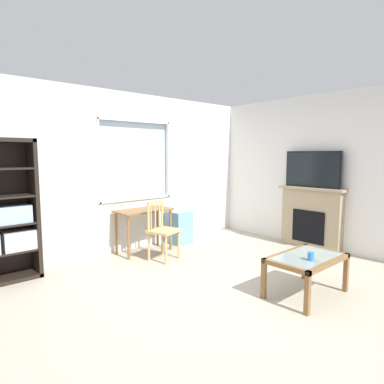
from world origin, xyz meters
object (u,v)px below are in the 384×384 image
object	(u,v)px
plastic_drawer_unit	(179,227)
tv	(313,169)
wooden_chair	(162,230)
sippy_cup	(311,256)
coffee_table	(306,262)
desk_under_window	(144,216)
fireplace	(311,217)

from	to	relation	value
plastic_drawer_unit	tv	xyz separation A→B (m)	(1.51, -1.74, 1.06)
wooden_chair	sippy_cup	size ratio (longest dim) A/B	10.00
sippy_cup	tv	bearing A→B (deg)	28.80
tv	coffee_table	world-z (taller)	tv
desk_under_window	wooden_chair	size ratio (longest dim) A/B	1.01
fireplace	coffee_table	distance (m)	2.10
plastic_drawer_unit	coffee_table	bearing A→B (deg)	-97.06
wooden_chair	coffee_table	world-z (taller)	wooden_chair
desk_under_window	sippy_cup	size ratio (longest dim) A/B	10.14
fireplace	tv	world-z (taller)	tv
desk_under_window	fireplace	distance (m)	2.87
desk_under_window	plastic_drawer_unit	distance (m)	0.84
wooden_chair	sippy_cup	world-z (taller)	wooden_chair
fireplace	plastic_drawer_unit	bearing A→B (deg)	131.29
desk_under_window	fireplace	size ratio (longest dim) A/B	0.79
tv	sippy_cup	size ratio (longest dim) A/B	10.95
plastic_drawer_unit	fireplace	bearing A→B (deg)	-48.71
coffee_table	wooden_chair	bearing A→B (deg)	102.20
coffee_table	plastic_drawer_unit	bearing A→B (deg)	82.94
tv	coffee_table	distance (m)	2.30
sippy_cup	wooden_chair	bearing A→B (deg)	99.03
wooden_chair	coffee_table	bearing A→B (deg)	-77.80
coffee_table	fireplace	bearing A→B (deg)	27.44
plastic_drawer_unit	coffee_table	distance (m)	2.73
desk_under_window	fireplace	bearing A→B (deg)	-36.12
fireplace	tv	xyz separation A→B (m)	(-0.02, 0.00, 0.83)
wooden_chair	coffee_table	xyz separation A→B (m)	(0.46, -2.14, -0.08)
coffee_table	sippy_cup	distance (m)	0.19
desk_under_window	plastic_drawer_unit	bearing A→B (deg)	3.63
wooden_chair	fireplace	world-z (taller)	fireplace
plastic_drawer_unit	coffee_table	size ratio (longest dim) A/B	0.63
desk_under_window	fireplace	xyz separation A→B (m)	(2.32, -1.69, -0.07)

